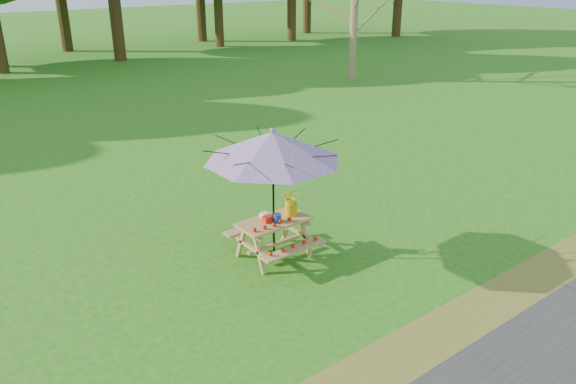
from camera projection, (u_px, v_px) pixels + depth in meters
ground at (335, 251)px, 9.68m from camera, size 120.00×120.00×0.00m
drygrass_strip at (473, 328)px, 7.62m from camera, size 120.00×1.20×0.01m
picnic_table at (274, 239)px, 9.39m from camera, size 1.20×1.32×0.67m
patio_umbrella at (273, 146)px, 8.79m from camera, size 2.87×2.87×2.25m
produce_bins at (271, 218)px, 9.24m from camera, size 0.28×0.42×0.13m
tomatoes_row at (273, 224)px, 9.04m from camera, size 0.77×0.13×0.07m
flower_bucket at (291, 201)px, 9.39m from camera, size 0.35×0.32×0.47m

